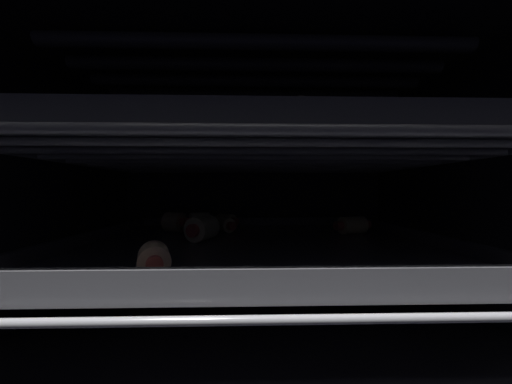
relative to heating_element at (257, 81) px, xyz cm
name	(u,v)px	position (x,y,z in cm)	size (l,w,h in cm)	color
ground_plane	(257,309)	(0.00, 0.00, -31.26)	(57.33, 43.83, 1.20)	black
oven_wall_back	(254,187)	(0.00, 21.31, -14.19)	(57.33, 1.20, 32.94)	black
oven_wall_left	(48,185)	(-28.07, 0.00, -14.19)	(1.20, 41.43, 32.94)	black
oven_wall_right	(457,185)	(28.07, 0.00, -14.19)	(1.20, 41.43, 32.94)	black
oven_ceiling	(257,60)	(0.00, 0.00, 2.88)	(57.33, 43.83, 1.20)	black
heating_element	(257,81)	(0.00, 0.00, 0.00)	(43.95, 19.74, 1.51)	#333338
oven_rack_lower	(257,252)	(0.00, 0.00, -23.40)	(52.32, 40.60, 0.64)	slate
baking_tray_lower	(257,245)	(0.00, 0.00, -22.39)	(45.71, 34.00, 2.60)	#4C4C51
pig_in_blanket_lower_0	(225,225)	(-5.17, 8.05, -20.75)	(4.20, 4.83, 2.41)	beige
pig_in_blanket_lower_1	(174,222)	(-13.84, 8.88, -20.30)	(4.66, 4.02, 3.30)	beige
pig_in_blanket_lower_2	(154,259)	(-9.01, -13.32, -20.66)	(3.47, 4.35, 2.58)	beige
pig_in_blanket_lower_3	(226,220)	(-5.53, 13.72, -20.69)	(5.19, 4.70, 2.51)	beige
pig_in_blanket_lower_4	(200,222)	(-9.35, 7.86, -20.28)	(4.79, 4.28, 3.35)	beige
pig_in_blanket_lower_5	(352,225)	(15.65, 5.90, -20.57)	(6.48, 3.75, 2.75)	#F1D994
pig_in_blanket_lower_6	(202,228)	(-7.66, 0.97, -20.26)	(4.61, 5.46, 3.39)	beige
oven_rack_upper	(257,161)	(0.00, 0.00, -10.92)	(52.44, 40.60, 0.76)	slate
baking_tray_upper	(257,154)	(0.00, 0.00, -10.00)	(45.71, 34.00, 2.22)	#4C4C51
pig_in_blanket_upper_0	(287,152)	(5.67, 10.82, -8.08)	(5.54, 3.66, 3.35)	beige
pig_in_blanket_upper_1	(296,118)	(3.10, -12.22, -8.48)	(2.76, 5.50, 2.53)	beige
pig_in_blanket_upper_2	(193,156)	(-11.58, 12.86, -8.54)	(4.36, 4.58, 2.41)	beige
pig_in_blanket_upper_3	(230,142)	(-3.75, 1.09, -8.15)	(5.18, 3.71, 3.20)	beige
pig_in_blanket_upper_4	(235,155)	(-3.75, 12.43, -8.39)	(4.77, 3.70, 2.72)	beige
pig_in_blanket_upper_5	(147,149)	(-17.17, 5.59, -8.42)	(5.19, 4.12, 2.65)	beige
pig_in_blanket_upper_6	(96,128)	(-17.50, -7.03, -8.19)	(4.48, 5.47, 3.11)	beige
pig_in_blanket_upper_7	(267,141)	(1.29, -1.14, -8.33)	(4.26, 5.43, 2.83)	beige
pig_in_blanket_upper_8	(326,131)	(7.81, -5.69, -8.09)	(3.92, 5.33, 3.33)	beige
pig_in_blanket_upper_9	(148,153)	(-19.50, 11.71, -8.17)	(4.69, 5.28, 3.15)	beige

